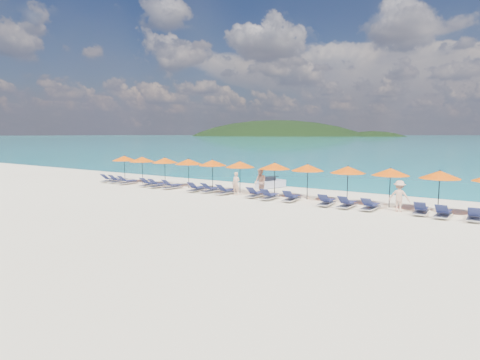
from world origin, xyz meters
The scene contains 36 objects.
ground centered at (0.00, 0.00, 0.00)m, with size 1400.00×1400.00×0.00m, color beige.
headland_main centered at (-300.00, 540.00, -38.00)m, with size 374.00×242.00×126.50m.
headland_small centered at (-150.00, 560.00, -35.00)m, with size 162.00×126.00×85.50m.
jetski centered at (-0.91, 8.51, 0.36)m, with size 1.56×2.58×0.86m.
beachgoer_a centered at (-1.09, 4.11, 0.78)m, with size 0.57×0.37×1.56m, color #DAA485.
beachgoer_b centered at (0.49, 4.67, 0.92)m, with size 0.90×0.52×1.84m, color #DAA485.
beachgoer_c centered at (9.44, 4.17, 0.84)m, with size 1.08×0.50×1.68m, color #DAA485.
umbrella_0 centered at (-13.47, 5.04, 2.02)m, with size 2.10×2.10×2.28m.
umbrella_1 centered at (-11.12, 4.92, 2.02)m, with size 2.10×2.10×2.28m.
umbrella_2 centered at (-8.69, 5.10, 2.02)m, with size 2.10×2.10×2.28m.
umbrella_3 centered at (-6.11, 5.01, 2.02)m, with size 2.10×2.10×2.28m.
umbrella_4 centered at (-3.82, 5.06, 2.02)m, with size 2.10×2.10×2.28m.
umbrella_5 centered at (-1.31, 4.93, 2.02)m, with size 2.10×2.10×2.28m.
umbrella_6 centered at (1.35, 5.08, 2.02)m, with size 2.10×2.10×2.28m.
umbrella_7 centered at (3.69, 5.14, 2.02)m, with size 2.10×2.10×2.28m.
umbrella_8 centered at (6.28, 5.10, 2.02)m, with size 2.10×2.10×2.28m.
umbrella_9 centered at (8.71, 5.12, 2.02)m, with size 2.10×2.10×2.28m.
umbrella_10 centered at (11.21, 4.97, 2.02)m, with size 2.10×2.10×2.28m.
lounger_0 centered at (-14.09, 3.95, 0.24)m, with size 0.66×1.71×0.66m.
lounger_1 centered at (-13.02, 3.90, 0.24)m, with size 0.63×1.70×0.66m.
lounger_2 centered at (-11.70, 3.81, 0.24)m, with size 0.73×1.74×0.66m.
lounger_3 centered at (-9.23, 3.84, 0.24)m, with size 0.70×1.73×0.66m.
lounger_4 centered at (-8.07, 3.69, 0.24)m, with size 0.67×1.72×0.66m.
lounger_5 centered at (-6.75, 3.83, 0.24)m, with size 0.79×1.75×0.66m.
lounger_6 centered at (-4.28, 3.79, 0.24)m, with size 0.68×1.72×0.66m.
lounger_7 centered at (-3.15, 3.99, 0.24)m, with size 0.79×1.75×0.66m.
lounger_8 centered at (-1.77, 3.89, 0.24)m, with size 0.78×1.75×0.66m.
lounger_9 centered at (0.63, 3.91, 0.24)m, with size 0.64×1.71×0.66m.
lounger_10 centered at (1.78, 3.68, 0.24)m, with size 0.65×1.71×0.66m.
lounger_11 centered at (3.23, 3.83, 0.24)m, with size 0.74×1.74×0.66m.
lounger_12 centered at (5.57, 3.68, 0.24)m, with size 0.71×1.73×0.66m.
lounger_13 centered at (6.79, 3.65, 0.24)m, with size 0.68×1.72×0.66m.
lounger_14 centered at (8.07, 3.69, 0.24)m, with size 0.71×1.73×0.66m.
lounger_15 centered at (10.56, 3.99, 0.24)m, with size 0.72×1.73×0.66m.
lounger_16 centered at (11.62, 3.76, 0.24)m, with size 0.69×1.72×0.66m.
lounger_17 centered at (12.97, 3.79, 0.24)m, with size 0.64×1.71×0.66m.
Camera 1 is at (14.21, -17.99, 4.14)m, focal length 30.00 mm.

